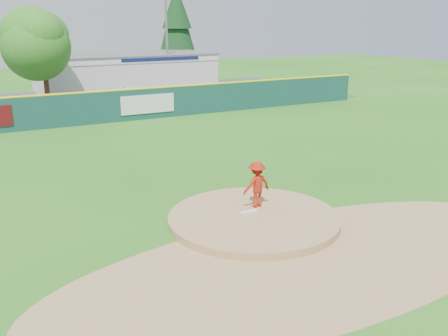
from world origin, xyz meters
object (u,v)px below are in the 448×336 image
conifer_tree (177,26)px  pitcher (257,184)px  deciduous_tree (42,45)px  light_pole_right (166,28)px  pool_building_grp (125,72)px  van (140,95)px

conifer_tree → pitcher: bearing=-109.5°
deciduous_tree → light_pole_right: bearing=20.0°
pool_building_grp → light_pole_right: (3.00, -2.99, 3.88)m
deciduous_tree → conifer_tree: (15.00, 11.00, 0.99)m
pitcher → light_pole_right: bearing=-110.3°
van → conifer_tree: bearing=-21.1°
pool_building_grp → van: bearing=-100.1°
pitcher → pool_building_grp: 31.86m
pool_building_grp → deciduous_tree: (-8.00, -6.99, 2.89)m
van → deciduous_tree: size_ratio=0.67×
pitcher → van: (4.07, 23.28, -0.32)m
light_pole_right → conifer_tree: bearing=60.3°
van → deciduous_tree: deciduous_tree is taller
pool_building_grp → conifer_tree: conifer_tree is taller
deciduous_tree → light_pole_right: light_pole_right is taller
light_pole_right → van: bearing=-131.1°
van → deciduous_tree: 7.69m
pool_building_grp → pitcher: bearing=-100.0°
deciduous_tree → conifer_tree: 18.63m
light_pole_right → pitcher: bearing=-106.7°
pool_building_grp → conifer_tree: (7.00, 4.01, 3.88)m
pitcher → conifer_tree: bearing=-113.1°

